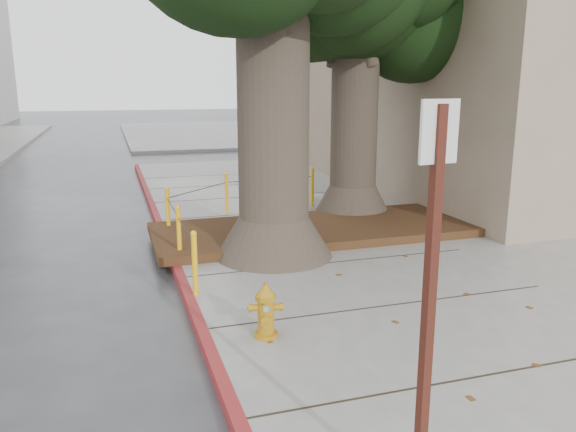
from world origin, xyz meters
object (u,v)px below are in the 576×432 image
at_px(fire_hydrant, 266,311).
at_px(car_silver, 278,142).
at_px(signpost, 430,292).
at_px(car_red, 412,139).

height_order(fire_hydrant, car_silver, car_silver).
bearing_deg(fire_hydrant, signpost, -71.19).
distance_m(fire_hydrant, car_silver, 19.81).
height_order(signpost, car_red, signpost).
height_order(signpost, car_silver, signpost).
bearing_deg(car_silver, signpost, 160.28).
xyz_separation_m(fire_hydrant, signpost, (0.30, -2.95, 1.27)).
xyz_separation_m(fire_hydrant, car_silver, (5.82, 18.93, 0.05)).
distance_m(signpost, car_silver, 22.60).
xyz_separation_m(signpost, car_red, (11.82, 20.72, -1.16)).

